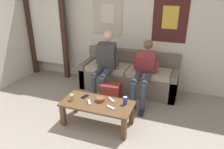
{
  "coord_description": "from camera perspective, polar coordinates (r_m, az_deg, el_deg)",
  "views": [
    {
      "loc": [
        1.28,
        -1.66,
        2.1
      ],
      "look_at": [
        0.12,
        1.5,
        0.67
      ],
      "focal_mm": 35.0,
      "sensor_mm": 36.0,
      "label": 1
    }
  ],
  "objects": [
    {
      "name": "wall_back",
      "position": [
        4.61,
        3.9,
        12.7
      ],
      "size": [
        10.0,
        0.07,
        2.55
      ],
      "color": "silver",
      "rests_on": "ground_plane"
    },
    {
      "name": "ceramic_bowl",
      "position": [
        3.43,
        -3.09,
        -6.39
      ],
      "size": [
        0.15,
        0.15,
        0.06
      ],
      "color": "brown",
      "rests_on": "coffee_table"
    },
    {
      "name": "drink_can_blue",
      "position": [
        3.33,
        3.45,
        -6.81
      ],
      "size": [
        0.07,
        0.07,
        0.12
      ],
      "color": "#28479E",
      "rests_on": "coffee_table"
    },
    {
      "name": "person_seated_adult",
      "position": [
        4.19,
        -1.82,
        3.23
      ],
      "size": [
        0.47,
        0.82,
        1.26
      ],
      "color": "#384256",
      "rests_on": "ground_plane"
    },
    {
      "name": "couch",
      "position": [
        4.54,
        4.43,
        -0.55
      ],
      "size": [
        1.96,
        0.67,
        0.79
      ],
      "color": "#70665B",
      "rests_on": "ground_plane"
    },
    {
      "name": "backpack",
      "position": [
        3.99,
        -0.36,
        -5.45
      ],
      "size": [
        0.35,
        0.3,
        0.42
      ],
      "color": "maroon",
      "rests_on": "ground_plane"
    },
    {
      "name": "game_controller_near_left",
      "position": [
        3.44,
        -0.15,
        -6.66
      ],
      "size": [
        0.13,
        0.12,
        0.03
      ],
      "color": "white",
      "rests_on": "coffee_table"
    },
    {
      "name": "coffee_table",
      "position": [
        3.43,
        -3.85,
        -8.4
      ],
      "size": [
        1.11,
        0.52,
        0.39
      ],
      "color": "brown",
      "rests_on": "ground_plane"
    },
    {
      "name": "game_controller_far_center",
      "position": [
        3.25,
        -0.36,
        -8.62
      ],
      "size": [
        0.15,
        0.09,
        0.03
      ],
      "color": "white",
      "rests_on": "coffee_table"
    },
    {
      "name": "pillar_candle",
      "position": [
        3.49,
        -10.4,
        -5.9
      ],
      "size": [
        0.07,
        0.07,
        0.11
      ],
      "color": "tan",
      "rests_on": "coffee_table"
    },
    {
      "name": "door_frame",
      "position": [
        5.25,
        -16.78,
        12.2
      ],
      "size": [
        1.0,
        0.1,
        2.15
      ],
      "color": "#382319",
      "rests_on": "ground_plane"
    },
    {
      "name": "cell_phone",
      "position": [
        3.58,
        -7.09,
        -5.72
      ],
      "size": [
        0.1,
        0.15,
        0.01
      ],
      "color": "black",
      "rests_on": "coffee_table"
    },
    {
      "name": "person_seated_teen",
      "position": [
        4.01,
        8.33,
        1.06
      ],
      "size": [
        0.47,
        0.92,
        1.12
      ],
      "color": "#384256",
      "rests_on": "ground_plane"
    },
    {
      "name": "game_controller_near_right",
      "position": [
        3.39,
        -5.97,
        -7.24
      ],
      "size": [
        0.11,
        0.14,
        0.03
      ],
      "color": "white",
      "rests_on": "coffee_table"
    }
  ]
}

